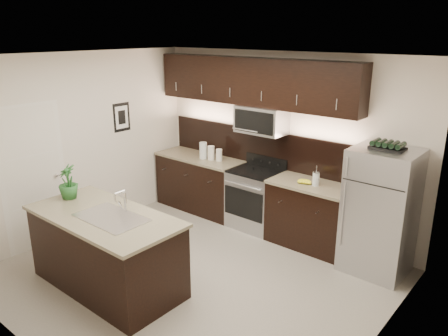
% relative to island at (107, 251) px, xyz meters
% --- Properties ---
extents(ground, '(4.50, 4.50, 0.00)m').
position_rel_island_xyz_m(ground, '(0.63, 0.82, -0.47)').
color(ground, gray).
rests_on(ground, ground).
extents(room_walls, '(4.52, 4.02, 2.71)m').
position_rel_island_xyz_m(room_walls, '(0.51, 0.78, 1.22)').
color(room_walls, silver).
rests_on(room_walls, ground).
extents(counter_run, '(3.51, 0.65, 0.94)m').
position_rel_island_xyz_m(counter_run, '(0.17, 2.51, -0.00)').
color(counter_run, black).
rests_on(counter_run, ground).
extents(upper_fixtures, '(3.49, 0.40, 1.66)m').
position_rel_island_xyz_m(upper_fixtures, '(0.20, 2.66, 1.67)').
color(upper_fixtures, black).
rests_on(upper_fixtures, counter_run).
extents(island, '(1.96, 0.96, 0.94)m').
position_rel_island_xyz_m(island, '(0.00, 0.00, 0.00)').
color(island, black).
rests_on(island, ground).
extents(sink_faucet, '(0.84, 0.50, 0.28)m').
position_rel_island_xyz_m(sink_faucet, '(0.15, 0.01, 0.48)').
color(sink_faucet, silver).
rests_on(sink_faucet, island).
extents(refrigerator, '(0.78, 0.70, 1.62)m').
position_rel_island_xyz_m(refrigerator, '(2.34, 2.45, 0.34)').
color(refrigerator, '#B2B2B7').
rests_on(refrigerator, ground).
extents(wine_rack, '(0.40, 0.25, 0.10)m').
position_rel_island_xyz_m(wine_rack, '(2.34, 2.45, 1.19)').
color(wine_rack, black).
rests_on(wine_rack, refrigerator).
extents(plant, '(0.28, 0.28, 0.44)m').
position_rel_island_xyz_m(plant, '(-0.76, 0.04, 0.69)').
color(plant, '#245B25').
rests_on(plant, island).
extents(canisters, '(0.40, 0.18, 0.27)m').
position_rel_island_xyz_m(canisters, '(-0.56, 2.48, 0.59)').
color(canisters, silver).
rests_on(canisters, counter_run).
extents(french_press, '(0.10, 0.10, 0.28)m').
position_rel_island_xyz_m(french_press, '(1.42, 2.46, 0.57)').
color(french_press, silver).
rests_on(french_press, counter_run).
extents(bananas, '(0.23, 0.20, 0.06)m').
position_rel_island_xyz_m(bananas, '(1.21, 2.43, 0.50)').
color(bananas, yellow).
rests_on(bananas, counter_run).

